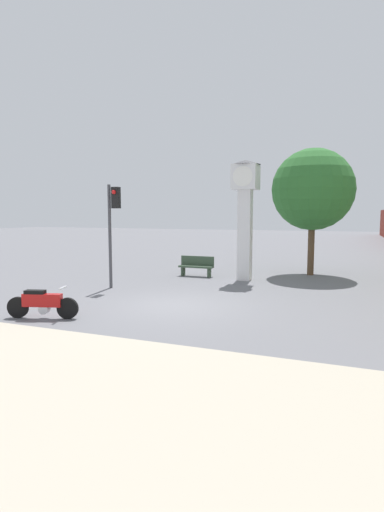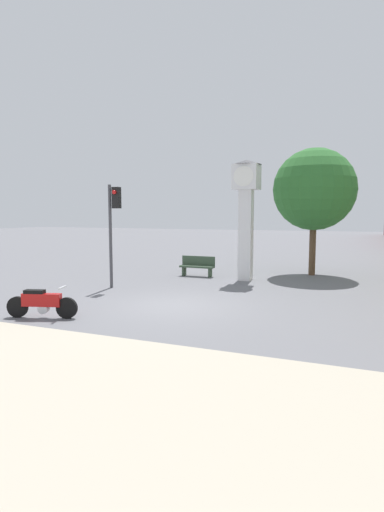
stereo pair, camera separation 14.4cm
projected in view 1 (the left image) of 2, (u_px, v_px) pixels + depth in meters
ground_plane at (175, 305)px, 12.51m from camera, size 120.00×120.00×0.00m
sidewalk_strip at (3, 393)px, 6.24m from camera, size 36.00×6.00×0.10m
motorcycle at (42, 303)px, 10.90m from camera, size 1.94×0.72×0.88m
clock_tower at (245, 202)px, 16.98m from camera, size 1.25×1.25×5.13m
traffic_light at (113, 217)px, 15.16m from camera, size 0.50×0.35×3.97m
street_tree at (313, 190)px, 18.39m from camera, size 3.76×3.76×5.86m
bench at (197, 266)px, 18.35m from camera, size 1.60×0.44×0.92m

